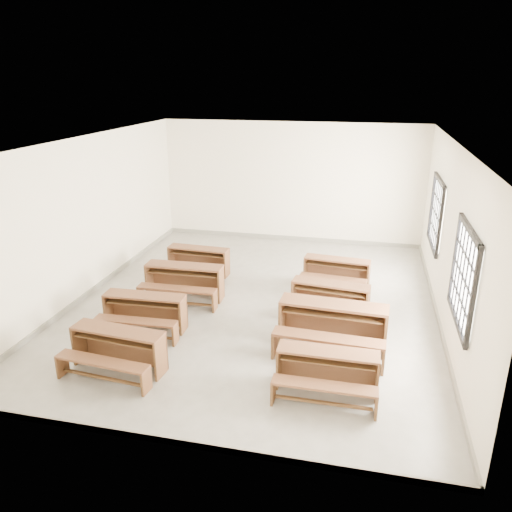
% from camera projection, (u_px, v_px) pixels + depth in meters
% --- Properties ---
extents(room, '(8.50, 8.50, 3.20)m').
position_uv_depth(room, '(261.00, 199.00, 9.29)').
color(room, gray).
rests_on(room, ground).
extents(desk_set_0, '(1.54, 0.90, 0.66)m').
position_uv_depth(desk_set_0, '(117.00, 347.00, 7.63)').
color(desk_set_0, brown).
rests_on(desk_set_0, ground).
extents(desk_set_1, '(1.48, 0.81, 0.66)m').
position_uv_depth(desk_set_1, '(144.00, 310.00, 8.87)').
color(desk_set_1, brown).
rests_on(desk_set_1, ground).
extents(desk_set_2, '(1.59, 0.85, 0.71)m').
position_uv_depth(desk_set_2, '(184.00, 279.00, 10.11)').
color(desk_set_2, brown).
rests_on(desk_set_2, ground).
extents(desk_set_3, '(1.44, 0.80, 0.63)m').
position_uv_depth(desk_set_3, '(198.00, 259.00, 11.37)').
color(desk_set_3, brown).
rests_on(desk_set_3, ground).
extents(desk_set_4, '(1.44, 0.75, 0.65)m').
position_uv_depth(desk_set_4, '(327.00, 369.00, 7.08)').
color(desk_set_4, brown).
rests_on(desk_set_4, ground).
extents(desk_set_5, '(1.81, 1.01, 0.80)m').
position_uv_depth(desk_set_5, '(332.00, 323.00, 8.22)').
color(desk_set_5, brown).
rests_on(desk_set_5, ground).
extents(desk_set_6, '(1.53, 0.92, 0.65)m').
position_uv_depth(desk_set_6, '(330.00, 297.00, 9.38)').
color(desk_set_6, brown).
rests_on(desk_set_6, ground).
extents(desk_set_7, '(1.46, 0.86, 0.63)m').
position_uv_depth(desk_set_7, '(336.00, 271.00, 10.69)').
color(desk_set_7, brown).
rests_on(desk_set_7, ground).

